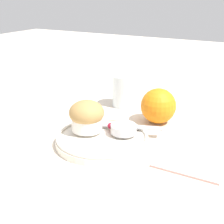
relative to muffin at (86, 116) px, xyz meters
The scene contains 9 objects.
ground_plane 0.06m from the muffin, ahead, with size 3.00×3.00×0.00m, color beige.
plate 0.06m from the muffin, ahead, with size 0.19×0.19×0.02m.
muffin is the anchor object (origin of this frame).
cream_ramekin 0.08m from the muffin, 20.39° to the left, with size 0.05×0.05×0.02m.
berry_pair 0.06m from the muffin, 31.17° to the left, with size 0.03×0.01×0.01m.
butter_knife 0.08m from the muffin, 42.43° to the left, with size 0.17×0.07×0.00m.
orange_fruit 0.19m from the muffin, 57.45° to the left, with size 0.08×0.08×0.08m.
juice_glass 0.22m from the muffin, 95.71° to the left, with size 0.06×0.06×0.09m.
folded_napkin 0.23m from the muffin, ahead, with size 0.12×0.07×0.01m.
Camera 1 is at (0.31, -0.50, 0.30)m, focal length 50.00 mm.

